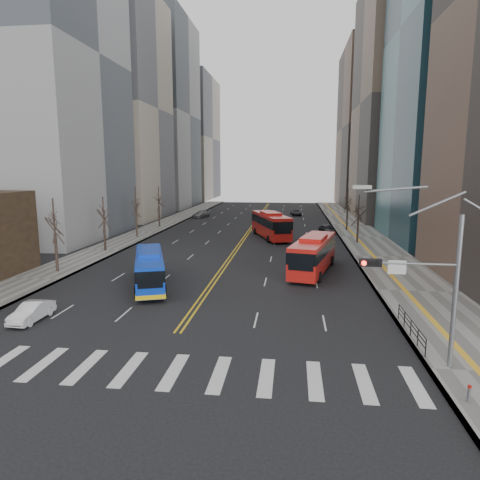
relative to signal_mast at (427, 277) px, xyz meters
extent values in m
plane|color=black|center=(-13.77, -2.00, -4.86)|extent=(220.00, 220.00, 0.00)
cube|color=slate|center=(3.73, 43.00, -4.78)|extent=(7.00, 130.00, 0.15)
cube|color=slate|center=(-30.27, 43.00, -4.78)|extent=(5.00, 130.00, 0.15)
cube|color=silver|center=(-22.04, -2.00, -4.85)|extent=(0.70, 4.00, 0.01)
cube|color=silver|center=(-19.67, -2.00, -4.85)|extent=(0.70, 4.00, 0.01)
cube|color=silver|center=(-17.31, -2.00, -4.85)|extent=(0.70, 4.00, 0.01)
cube|color=silver|center=(-14.95, -2.00, -4.85)|extent=(0.70, 4.00, 0.01)
cube|color=silver|center=(-12.58, -2.00, -4.85)|extent=(0.70, 4.00, 0.01)
cube|color=silver|center=(-10.22, -2.00, -4.85)|extent=(0.70, 4.00, 0.01)
cube|color=silver|center=(-7.86, -2.00, -4.85)|extent=(0.70, 4.00, 0.01)
cube|color=silver|center=(-5.49, -2.00, -4.85)|extent=(0.70, 4.00, 0.01)
cube|color=silver|center=(-3.13, -2.00, -4.85)|extent=(0.70, 4.00, 0.01)
cube|color=silver|center=(-0.77, -2.00, -4.85)|extent=(0.70, 4.00, 0.01)
cube|color=gold|center=(-13.97, 53.00, -4.85)|extent=(0.15, 100.00, 0.01)
cube|color=gold|center=(-13.57, 53.00, -4.85)|extent=(0.15, 100.00, 0.01)
cube|color=gray|center=(-44.77, 38.00, 21.14)|extent=(22.00, 24.00, 52.00)
cube|color=gray|center=(-44.77, 64.00, 17.14)|extent=(22.00, 22.00, 44.00)
cube|color=gray|center=(-43.77, 91.00, 19.14)|extent=(20.00, 26.00, 48.00)
cube|color=#2F616A|center=(17.23, 42.00, 24.14)|extent=(20.00, 22.00, 58.00)
cube|color=#796554|center=(16.23, 69.00, 18.14)|extent=(20.00, 26.00, 46.00)
cube|color=gray|center=(-42.77, 123.00, 15.14)|extent=(18.00, 30.00, 40.00)
cube|color=brown|center=(15.23, 101.00, 16.14)|extent=(18.00, 30.00, 42.00)
cylinder|color=gray|center=(1.43, 0.00, -0.86)|extent=(0.24, 0.24, 8.00)
cylinder|color=gray|center=(-0.82, 0.00, 0.64)|extent=(4.50, 0.12, 0.12)
cube|color=black|center=(-2.77, 0.00, 0.64)|extent=(1.10, 0.28, 0.38)
cylinder|color=#FF190C|center=(-3.12, -0.16, 0.64)|extent=(0.24, 0.08, 0.24)
cylinder|color=black|center=(-2.77, -0.16, 0.64)|extent=(0.24, 0.08, 0.24)
cylinder|color=black|center=(-2.42, -0.16, 0.64)|extent=(0.24, 0.08, 0.24)
cube|color=silver|center=(-1.47, 0.00, 0.44)|extent=(0.90, 0.06, 0.70)
cube|color=#999993|center=(-3.37, 0.00, 4.44)|extent=(0.90, 0.35, 0.18)
cube|color=black|center=(0.53, 4.00, -3.71)|extent=(0.04, 6.00, 0.04)
cylinder|color=black|center=(0.53, 1.00, -4.21)|extent=(0.06, 0.06, 1.00)
cylinder|color=black|center=(0.53, 2.50, -4.21)|extent=(0.06, 0.06, 1.00)
cylinder|color=black|center=(0.53, 4.00, -4.21)|extent=(0.06, 0.06, 1.00)
cylinder|color=black|center=(0.53, 5.50, -4.21)|extent=(0.06, 0.06, 1.00)
cylinder|color=black|center=(0.53, 7.00, -4.21)|extent=(0.06, 0.06, 1.00)
cylinder|color=gray|center=(1.03, -3.50, -4.36)|extent=(0.16, 0.16, 0.70)
cylinder|color=#B2140F|center=(1.03, -3.50, -3.98)|extent=(0.17, 0.17, 0.10)
cylinder|color=#32251E|center=(-29.77, 17.00, -2.91)|extent=(0.28, 0.28, 3.90)
cylinder|color=#32251E|center=(-29.77, 28.00, -3.06)|extent=(0.28, 0.28, 3.60)
cylinder|color=#32251E|center=(-29.77, 39.00, -2.86)|extent=(0.28, 0.28, 4.00)
cylinder|color=#32251E|center=(-29.77, 50.00, -2.96)|extent=(0.28, 0.28, 3.80)
cylinder|color=#32251E|center=(2.23, 38.00, -3.11)|extent=(0.28, 0.28, 3.50)
cylinder|color=#32251E|center=(2.23, 50.00, -2.98)|extent=(0.28, 0.28, 3.75)
cube|color=#0D39CB|center=(-19.04, 13.39, -3.26)|extent=(5.64, 10.81, 2.50)
cube|color=black|center=(-19.04, 13.39, -2.74)|extent=(5.71, 10.85, 0.91)
cube|color=#0D39CB|center=(-19.04, 13.39, -1.91)|extent=(2.92, 4.12, 0.40)
cube|color=yellow|center=(-19.04, 13.39, -4.31)|extent=(5.71, 10.85, 0.35)
cylinder|color=black|center=(-18.96, 9.80, -4.36)|extent=(0.61, 1.04, 1.00)
cylinder|color=black|center=(-16.86, 10.54, -4.36)|extent=(0.61, 1.04, 1.00)
cylinder|color=black|center=(-21.23, 16.25, -4.36)|extent=(0.61, 1.04, 1.00)
cylinder|color=black|center=(-19.13, 16.98, -4.36)|extent=(0.61, 1.04, 1.00)
cube|color=red|center=(-4.61, 20.29, -3.01)|extent=(5.20, 11.78, 2.99)
cube|color=black|center=(-4.61, 20.29, -2.43)|extent=(5.26, 11.82, 1.07)
cube|color=red|center=(-4.61, 20.29, -1.41)|extent=(2.96, 4.40, 0.40)
cylinder|color=black|center=(-6.73, 17.01, -4.36)|extent=(0.52, 1.04, 1.00)
cylinder|color=black|center=(-4.19, 16.41, -4.36)|extent=(0.52, 1.04, 1.00)
cylinder|color=black|center=(-5.03, 24.17, -4.36)|extent=(0.52, 1.04, 1.00)
cylinder|color=black|center=(-2.48, 23.56, -4.36)|extent=(0.52, 1.04, 1.00)
cube|color=red|center=(-9.92, 41.05, -2.89)|extent=(6.57, 12.54, 3.23)
cube|color=black|center=(-9.92, 41.05, -2.29)|extent=(6.63, 12.58, 1.14)
cube|color=red|center=(-9.92, 41.05, -1.18)|extent=(3.49, 4.79, 0.40)
cylinder|color=black|center=(-9.99, 36.87, -4.36)|extent=(0.60, 1.04, 1.00)
cylinder|color=black|center=(-7.34, 37.76, -4.36)|extent=(0.60, 1.04, 1.00)
cylinder|color=black|center=(-12.49, 44.33, -4.36)|extent=(0.60, 1.04, 1.00)
cylinder|color=black|center=(-9.85, 45.22, -4.36)|extent=(0.60, 1.04, 1.00)
imported|color=silver|center=(-24.13, 4.00, -4.23)|extent=(1.42, 3.83, 1.25)
imported|color=black|center=(-1.27, 46.38, -4.15)|extent=(2.72, 4.47, 1.42)
imported|color=gray|center=(-25.78, 66.10, -4.14)|extent=(3.55, 5.35, 1.44)
imported|color=black|center=(-5.96, 72.52, -4.25)|extent=(2.56, 4.61, 1.22)
camera|label=1|loc=(-6.74, -21.76, 5.35)|focal=32.00mm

